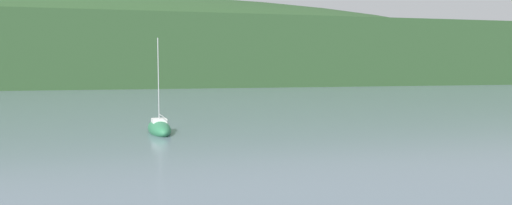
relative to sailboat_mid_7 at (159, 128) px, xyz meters
The scene contains 2 objects.
wooded_hillside 94.28m from the sailboat_mid_7, 90.17° to the left, with size 352.00×62.96×36.29m.
sailboat_mid_7 is the anchor object (origin of this frame).
Camera 1 is at (-5.45, 30.18, 4.37)m, focal length 32.79 mm.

